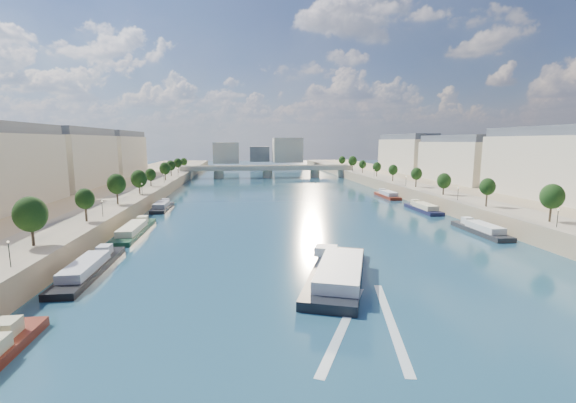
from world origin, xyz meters
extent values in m
plane|color=#0D2B39|center=(0.00, 100.00, 0.00)|extent=(700.00, 700.00, 0.00)
cube|color=#9E8460|center=(-72.00, 100.00, 2.50)|extent=(44.00, 520.00, 5.00)
cube|color=#9E8460|center=(72.00, 100.00, 2.50)|extent=(44.00, 520.00, 5.00)
cube|color=gray|center=(-57.00, 100.00, 5.05)|extent=(14.00, 520.00, 0.10)
cube|color=gray|center=(57.00, 100.00, 5.05)|extent=(14.00, 520.00, 0.10)
cylinder|color=#382B1E|center=(-55.00, 42.00, 6.91)|extent=(0.50, 0.50, 3.82)
ellipsoid|color=black|center=(-55.00, 42.00, 10.50)|extent=(4.80, 4.80, 5.52)
cylinder|color=#382B1E|center=(-55.00, 66.00, 6.91)|extent=(0.50, 0.50, 3.82)
ellipsoid|color=black|center=(-55.00, 66.00, 10.50)|extent=(4.80, 4.80, 5.52)
cylinder|color=#382B1E|center=(-55.00, 90.00, 6.91)|extent=(0.50, 0.50, 3.82)
ellipsoid|color=black|center=(-55.00, 90.00, 10.50)|extent=(4.80, 4.80, 5.52)
cylinder|color=#382B1E|center=(-55.00, 114.00, 6.91)|extent=(0.50, 0.50, 3.82)
ellipsoid|color=black|center=(-55.00, 114.00, 10.50)|extent=(4.80, 4.80, 5.52)
cylinder|color=#382B1E|center=(-55.00, 138.00, 6.91)|extent=(0.50, 0.50, 3.82)
ellipsoid|color=black|center=(-55.00, 138.00, 10.50)|extent=(4.80, 4.80, 5.52)
cylinder|color=#382B1E|center=(-55.00, 162.00, 6.91)|extent=(0.50, 0.50, 3.82)
ellipsoid|color=black|center=(-55.00, 162.00, 10.50)|extent=(4.80, 4.80, 5.52)
cylinder|color=#382B1E|center=(-55.00, 186.00, 6.91)|extent=(0.50, 0.50, 3.82)
ellipsoid|color=black|center=(-55.00, 186.00, 10.50)|extent=(4.80, 4.80, 5.52)
cylinder|color=#382B1E|center=(-55.00, 210.00, 6.91)|extent=(0.50, 0.50, 3.82)
ellipsoid|color=black|center=(-55.00, 210.00, 10.50)|extent=(4.80, 4.80, 5.52)
cylinder|color=#382B1E|center=(-55.00, 234.00, 6.91)|extent=(0.50, 0.50, 3.82)
ellipsoid|color=black|center=(-55.00, 234.00, 10.50)|extent=(4.80, 4.80, 5.52)
cylinder|color=#382B1E|center=(55.00, 50.00, 6.91)|extent=(0.50, 0.50, 3.82)
ellipsoid|color=black|center=(55.00, 50.00, 10.50)|extent=(4.80, 4.80, 5.52)
cylinder|color=#382B1E|center=(55.00, 74.00, 6.91)|extent=(0.50, 0.50, 3.82)
ellipsoid|color=black|center=(55.00, 74.00, 10.50)|extent=(4.80, 4.80, 5.52)
cylinder|color=#382B1E|center=(55.00, 98.00, 6.91)|extent=(0.50, 0.50, 3.82)
ellipsoid|color=black|center=(55.00, 98.00, 10.50)|extent=(4.80, 4.80, 5.52)
cylinder|color=#382B1E|center=(55.00, 122.00, 6.91)|extent=(0.50, 0.50, 3.82)
ellipsoid|color=black|center=(55.00, 122.00, 10.50)|extent=(4.80, 4.80, 5.52)
cylinder|color=#382B1E|center=(55.00, 146.00, 6.91)|extent=(0.50, 0.50, 3.82)
ellipsoid|color=black|center=(55.00, 146.00, 10.50)|extent=(4.80, 4.80, 5.52)
cylinder|color=#382B1E|center=(55.00, 170.00, 6.91)|extent=(0.50, 0.50, 3.82)
ellipsoid|color=black|center=(55.00, 170.00, 10.50)|extent=(4.80, 4.80, 5.52)
cylinder|color=#382B1E|center=(55.00, 194.00, 6.91)|extent=(0.50, 0.50, 3.82)
ellipsoid|color=black|center=(55.00, 194.00, 10.50)|extent=(4.80, 4.80, 5.52)
cylinder|color=#382B1E|center=(55.00, 218.00, 6.91)|extent=(0.50, 0.50, 3.82)
ellipsoid|color=black|center=(55.00, 218.00, 10.50)|extent=(4.80, 4.80, 5.52)
cylinder|color=#382B1E|center=(55.00, 242.00, 6.91)|extent=(0.50, 0.50, 3.82)
ellipsoid|color=black|center=(55.00, 242.00, 10.50)|extent=(4.80, 4.80, 5.52)
cylinder|color=black|center=(-52.50, 30.00, 7.00)|extent=(0.14, 0.14, 4.00)
sphere|color=#FFE5B2|center=(-52.50, 30.00, 9.10)|extent=(0.36, 0.36, 0.36)
cylinder|color=black|center=(-52.50, 70.00, 7.00)|extent=(0.14, 0.14, 4.00)
sphere|color=#FFE5B2|center=(-52.50, 70.00, 9.10)|extent=(0.36, 0.36, 0.36)
cylinder|color=black|center=(-52.50, 110.00, 7.00)|extent=(0.14, 0.14, 4.00)
sphere|color=#FFE5B2|center=(-52.50, 110.00, 9.10)|extent=(0.36, 0.36, 0.36)
cylinder|color=black|center=(-52.50, 150.00, 7.00)|extent=(0.14, 0.14, 4.00)
sphere|color=#FFE5B2|center=(-52.50, 150.00, 9.10)|extent=(0.36, 0.36, 0.36)
cylinder|color=black|center=(-52.50, 190.00, 7.00)|extent=(0.14, 0.14, 4.00)
sphere|color=#FFE5B2|center=(-52.50, 190.00, 9.10)|extent=(0.36, 0.36, 0.36)
cylinder|color=black|center=(52.50, 45.00, 7.00)|extent=(0.14, 0.14, 4.00)
sphere|color=#FFE5B2|center=(52.50, 45.00, 9.10)|extent=(0.36, 0.36, 0.36)
cylinder|color=black|center=(52.50, 85.00, 7.00)|extent=(0.14, 0.14, 4.00)
sphere|color=#FFE5B2|center=(52.50, 85.00, 9.10)|extent=(0.36, 0.36, 0.36)
cylinder|color=black|center=(52.50, 125.00, 7.00)|extent=(0.14, 0.14, 4.00)
sphere|color=#FFE5B2|center=(52.50, 125.00, 9.10)|extent=(0.36, 0.36, 0.36)
cylinder|color=black|center=(52.50, 165.00, 7.00)|extent=(0.14, 0.14, 4.00)
sphere|color=#FFE5B2|center=(52.50, 165.00, 9.10)|extent=(0.36, 0.36, 0.36)
cylinder|color=black|center=(52.50, 205.00, 7.00)|extent=(0.14, 0.14, 4.00)
sphere|color=#FFE5B2|center=(52.50, 205.00, 9.10)|extent=(0.36, 0.36, 0.36)
cube|color=beige|center=(-85.00, 141.00, 15.00)|extent=(16.00, 52.00, 20.00)
cube|color=#474C54|center=(-85.00, 141.00, 26.60)|extent=(14.72, 50.44, 3.20)
cube|color=beige|center=(-85.00, 199.00, 15.00)|extent=(16.00, 52.00, 20.00)
cube|color=#474C54|center=(-85.00, 199.00, 26.60)|extent=(14.72, 50.44, 3.20)
cube|color=beige|center=(85.00, 83.00, 15.00)|extent=(16.00, 52.00, 20.00)
cube|color=#474C54|center=(85.00, 83.00, 26.60)|extent=(14.72, 50.44, 3.20)
cube|color=beige|center=(85.00, 141.00, 15.00)|extent=(16.00, 52.00, 20.00)
cube|color=#474C54|center=(85.00, 141.00, 26.60)|extent=(14.72, 50.44, 3.20)
cube|color=beige|center=(85.00, 199.00, 15.00)|extent=(16.00, 52.00, 20.00)
cube|color=#474C54|center=(85.00, 199.00, 26.60)|extent=(14.72, 50.44, 3.20)
cube|color=beige|center=(-30.00, 310.00, 14.00)|extent=(22.00, 18.00, 18.00)
cube|color=beige|center=(25.00, 320.00, 16.00)|extent=(26.00, 20.00, 22.00)
cube|color=#474C54|center=(0.00, 335.00, 12.00)|extent=(18.00, 16.00, 14.00)
cube|color=#C1B79E|center=(0.00, 224.00, 6.20)|extent=(112.00, 11.00, 2.20)
cube|color=#C1B79E|center=(0.00, 219.00, 7.70)|extent=(112.00, 0.80, 0.90)
cube|color=#C1B79E|center=(0.00, 229.00, 7.70)|extent=(112.00, 0.80, 0.90)
cylinder|color=#C1B79E|center=(-32.00, 224.00, 2.50)|extent=(6.40, 6.40, 5.00)
cylinder|color=#C1B79E|center=(0.00, 224.00, 2.50)|extent=(6.40, 6.40, 5.00)
cylinder|color=#C1B79E|center=(32.00, 224.00, 2.50)|extent=(6.40, 6.40, 5.00)
cube|color=#C1B79E|center=(-52.00, 224.00, 2.50)|extent=(6.00, 12.00, 5.00)
cube|color=#C1B79E|center=(52.00, 224.00, 2.50)|extent=(6.00, 12.00, 5.00)
cube|color=black|center=(-0.78, 32.85, 0.48)|extent=(18.24, 31.33, 2.16)
cube|color=white|center=(-0.78, 30.43, 2.53)|extent=(13.24, 20.86, 1.94)
cube|color=white|center=(-0.78, 41.90, 2.46)|extent=(5.28, 4.86, 1.80)
cube|color=silver|center=(-3.98, 15.85, 0.02)|extent=(12.71, 23.79, 0.04)
cube|color=silver|center=(2.42, 15.85, 0.02)|extent=(6.83, 25.64, 0.04)
cube|color=#BAB58C|center=(-45.50, 15.71, 2.10)|extent=(2.50, 2.81, 1.80)
cube|color=black|center=(-45.50, 41.32, 0.30)|extent=(5.00, 26.58, 1.80)
cube|color=#B7BAC4|center=(-45.50, 39.20, 2.00)|extent=(4.10, 14.62, 1.60)
cube|color=#B7BAC4|center=(-45.50, 49.30, 2.10)|extent=(2.50, 3.19, 1.80)
cube|color=#1D492D|center=(-45.50, 72.02, 0.30)|extent=(5.00, 27.96, 1.80)
cube|color=beige|center=(-45.50, 69.78, 2.00)|extent=(4.10, 15.38, 1.60)
cube|color=beige|center=(-45.50, 80.40, 2.10)|extent=(2.50, 3.36, 1.80)
cube|color=#232325|center=(-45.50, 108.49, 0.30)|extent=(5.00, 19.37, 1.80)
cube|color=gray|center=(-45.50, 106.94, 2.00)|extent=(4.10, 10.65, 1.60)
cube|color=gray|center=(-45.50, 114.30, 2.10)|extent=(2.50, 2.32, 1.80)
cube|color=#262729|center=(45.50, 61.50, 0.30)|extent=(5.00, 20.85, 1.80)
cube|color=silver|center=(45.50, 59.83, 2.00)|extent=(4.10, 11.47, 1.60)
cube|color=silver|center=(45.50, 67.75, 2.10)|extent=(2.50, 2.50, 1.80)
cube|color=#181835|center=(45.50, 94.44, 0.30)|extent=(5.00, 20.71, 1.80)
cube|color=beige|center=(45.50, 92.79, 2.00)|extent=(4.10, 11.39, 1.60)
cube|color=beige|center=(45.50, 100.66, 2.10)|extent=(2.50, 2.49, 1.80)
cube|color=maroon|center=(45.50, 127.81, 0.30)|extent=(5.00, 19.97, 1.80)
cube|color=#AFB3BB|center=(45.50, 126.21, 2.00)|extent=(4.10, 10.99, 1.60)
cube|color=#AFB3BB|center=(45.50, 133.80, 2.10)|extent=(2.50, 2.40, 1.80)
camera|label=1|loc=(-17.28, -31.11, 24.15)|focal=24.00mm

